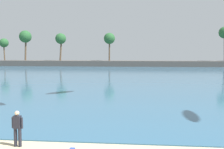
% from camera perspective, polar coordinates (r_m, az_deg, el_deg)
% --- Properties ---
extents(sea, '(220.00, 111.80, 0.06)m').
position_cam_1_polar(sea, '(68.21, 4.63, 1.07)').
color(sea, '#33607F').
rests_on(sea, ground).
extents(palm_headland, '(97.80, 6.88, 12.61)m').
position_cam_1_polar(palm_headland, '(83.95, 5.17, 3.81)').
color(palm_headland, '#514C47').
rests_on(palm_headland, ground).
extents(person_at_waterline, '(0.55, 0.23, 1.67)m').
position_cam_1_polar(person_at_waterline, '(13.12, -19.63, -10.65)').
color(person_at_waterline, '#23232D').
rests_on(person_at_waterline, ground).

